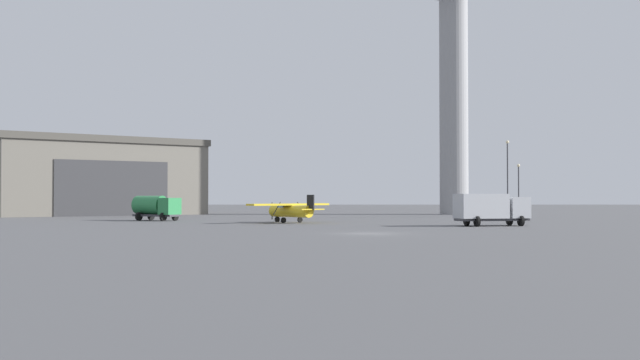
{
  "coord_description": "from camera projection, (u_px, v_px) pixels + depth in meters",
  "views": [
    {
      "loc": [
        -4.21,
        -55.43,
        2.82
      ],
      "look_at": [
        -3.6,
        22.34,
        4.6
      ],
      "focal_mm": 40.77,
      "sensor_mm": 36.0,
      "label": 1
    }
  ],
  "objects": [
    {
      "name": "truck_fuel_tanker_green",
      "position": [
        156.0,
        207.0,
        85.26
      ],
      "size": [
        6.09,
        4.78,
        2.93
      ],
      "rotation": [
        0.0,
        0.0,
        5.77
      ],
      "color": "#38383D",
      "rests_on": "ground_plane"
    },
    {
      "name": "light_post_north",
      "position": [
        519.0,
        185.0,
        103.17
      ],
      "size": [
        0.44,
        0.44,
        7.47
      ],
      "color": "#38383D",
      "rests_on": "ground_plane"
    },
    {
      "name": "airplane_yellow",
      "position": [
        291.0,
        210.0,
        78.17
      ],
      "size": [
        8.82,
        8.0,
        3.02
      ],
      "rotation": [
        0.0,
        0.0,
        2.26
      ],
      "color": "gold",
      "rests_on": "ground_plane"
    },
    {
      "name": "hangar",
      "position": [
        93.0,
        177.0,
        114.24
      ],
      "size": [
        36.91,
        33.71,
        11.79
      ],
      "rotation": [
        0.0,
        0.0,
        -0.99
      ],
      "color": "#6B665B",
      "rests_on": "ground_plane"
    },
    {
      "name": "light_post_east",
      "position": [
        508.0,
        173.0,
        97.03
      ],
      "size": [
        0.44,
        0.44,
        10.35
      ],
      "color": "#38383D",
      "rests_on": "ground_plane"
    },
    {
      "name": "truck_box_silver",
      "position": [
        491.0,
        208.0,
        69.75
      ],
      "size": [
        7.45,
        4.26,
        3.09
      ],
      "rotation": [
        0.0,
        0.0,
        0.25
      ],
      "color": "#38383D",
      "rests_on": "ground_plane"
    },
    {
      "name": "ground_plane",
      "position": [
        369.0,
        234.0,
        55.38
      ],
      "size": [
        400.0,
        400.0,
        0.0
      ],
      "primitive_type": "plane",
      "color": "#545456"
    },
    {
      "name": "control_tower",
      "position": [
        454.0,
        60.0,
        115.41
      ],
      "size": [
        8.53,
        8.53,
        44.97
      ],
      "color": "gray",
      "rests_on": "ground_plane"
    }
  ]
}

